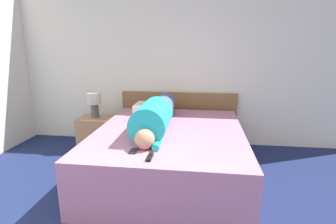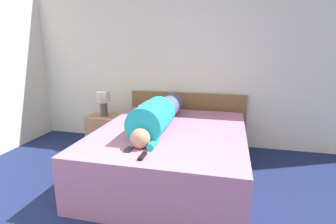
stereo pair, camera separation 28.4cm
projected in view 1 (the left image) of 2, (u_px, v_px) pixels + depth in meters
name	position (u px, v px, depth m)	size (l,w,h in m)	color
wall_back	(170.00, 61.00, 4.05)	(5.96, 0.06, 2.60)	silver
bed	(170.00, 153.00, 3.12)	(1.69, 2.03, 0.58)	#B2708E
headboard	(178.00, 118.00, 4.18)	(1.81, 0.04, 0.82)	brown
nightstand	(96.00, 133.00, 3.95)	(0.49, 0.37, 0.50)	#A37A51
table_lamp	(94.00, 102.00, 3.83)	(0.20, 0.20, 0.38)	#4C4C51
person_lying	(156.00, 115.00, 3.05)	(0.37, 1.58, 0.37)	tan
pillow_near_headboard	(153.00, 108.00, 3.81)	(0.51, 0.39, 0.13)	silver
tv_remote	(150.00, 157.00, 2.27)	(0.04, 0.15, 0.02)	black
cell_phone	(133.00, 151.00, 2.41)	(0.06, 0.13, 0.01)	black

